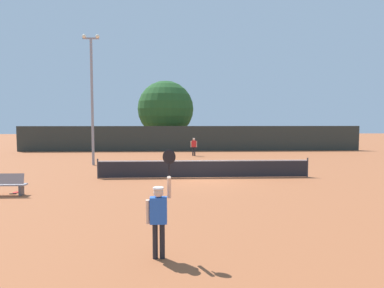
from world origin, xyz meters
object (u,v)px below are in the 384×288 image
(large_tree, at_px, (166,109))
(spare_racket, at_px, (16,192))
(parked_car_near, at_px, (267,139))
(player_receiving, at_px, (194,145))
(player_serving, at_px, (159,211))
(light_pole, at_px, (92,92))
(tennis_ball, at_px, (155,168))
(courtside_bench, at_px, (3,184))

(large_tree, bearing_deg, spare_racket, -103.09)
(spare_racket, xyz_separation_m, parked_car_near, (18.38, 27.79, 0.76))
(player_receiving, bearing_deg, player_serving, 85.16)
(player_receiving, bearing_deg, spare_racket, 60.40)
(light_pole, bearing_deg, tennis_ball, -22.61)
(courtside_bench, distance_m, light_pole, 10.69)
(courtside_bench, bearing_deg, parked_car_near, 56.67)
(light_pole, bearing_deg, courtside_bench, -98.07)
(spare_racket, distance_m, parked_car_near, 33.33)
(player_serving, xyz_separation_m, large_tree, (-0.92, 31.54, 3.35))
(player_receiving, xyz_separation_m, tennis_ball, (-2.93, -7.68, -0.92))
(spare_racket, distance_m, courtside_bench, 0.76)
(courtside_bench, xyz_separation_m, large_tree, (5.90, 24.85, 3.95))
(player_serving, bearing_deg, large_tree, 91.67)
(light_pole, bearing_deg, player_receiving, 38.53)
(courtside_bench, relative_size, light_pole, 0.20)
(player_serving, relative_size, spare_racket, 4.79)
(courtside_bench, height_order, parked_car_near, parked_car_near)
(large_tree, bearing_deg, player_receiving, -73.53)
(player_receiving, height_order, large_tree, large_tree)
(tennis_ball, height_order, parked_car_near, parked_car_near)
(player_serving, distance_m, courtside_bench, 9.58)
(player_receiving, distance_m, spare_racket, 17.12)
(player_receiving, xyz_separation_m, courtside_bench, (-8.70, -15.40, -0.47))
(light_pole, bearing_deg, parked_car_near, 47.37)
(courtside_bench, relative_size, parked_car_near, 0.43)
(spare_racket, distance_m, light_pole, 10.39)
(tennis_ball, height_order, spare_racket, tennis_ball)
(spare_racket, bearing_deg, large_tree, 76.91)
(tennis_ball, bearing_deg, parked_car_near, 58.01)
(courtside_bench, xyz_separation_m, parked_car_near, (18.63, 28.33, 0.30))
(player_receiving, distance_m, light_pole, 10.25)
(player_serving, xyz_separation_m, light_pole, (-5.47, 16.25, 3.99))
(player_receiving, relative_size, spare_racket, 3.02)
(tennis_ball, bearing_deg, courtside_bench, -126.73)
(player_serving, distance_m, spare_racket, 9.83)
(tennis_ball, xyz_separation_m, large_tree, (0.14, 17.12, 4.40))
(courtside_bench, bearing_deg, light_pole, 81.93)
(courtside_bench, bearing_deg, large_tree, 76.63)
(tennis_ball, bearing_deg, player_serving, -85.79)
(player_receiving, distance_m, courtside_bench, 17.70)
(player_serving, xyz_separation_m, spare_racket, (-6.57, 7.23, -1.07))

